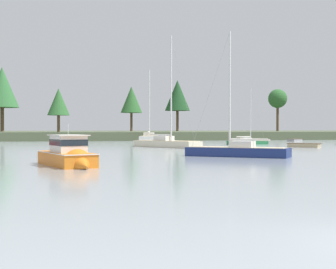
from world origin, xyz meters
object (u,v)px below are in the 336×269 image
sailboat_green (248,143)px  sailboat_white (149,140)px  dinghy_sand (304,146)px  sailboat_cream (167,145)px  cruiser_orange (70,159)px  sailboat_navy (238,154)px  dinghy_grey (295,140)px  mooring_buoy_green (241,141)px

sailboat_green → sailboat_white: sailboat_white is taller
dinghy_sand → sailboat_cream: size_ratio=0.29×
cruiser_orange → sailboat_cream: 29.64m
sailboat_green → sailboat_navy: size_ratio=0.78×
dinghy_grey → sailboat_cream: bearing=-142.1°
mooring_buoy_green → sailboat_white: bearing=173.8°
sailboat_white → sailboat_cream: sailboat_cream is taller
sailboat_white → sailboat_cream: bearing=-94.1°
sailboat_cream → sailboat_green: bearing=29.9°
sailboat_green → dinghy_grey: bearing=44.2°
sailboat_green → sailboat_navy: bearing=-112.7°
dinghy_sand → mooring_buoy_green: (0.94, 24.75, -0.08)m
sailboat_white → cruiser_orange: 52.54m
sailboat_navy → sailboat_cream: 19.98m
cruiser_orange → dinghy_grey: bearing=51.1°
sailboat_navy → dinghy_grey: bearing=58.0°
cruiser_orange → dinghy_sand: bearing=40.5°
dinghy_sand → mooring_buoy_green: dinghy_sand is taller
sailboat_green → dinghy_sand: 11.25m
dinghy_sand → sailboat_cream: sailboat_cream is taller
cruiser_orange → sailboat_green: bearing=54.3°
sailboat_white → sailboat_green: bearing=-53.0°
dinghy_grey → mooring_buoy_green: size_ratio=6.43×
dinghy_grey → sailboat_green: bearing=-135.8°
dinghy_grey → sailboat_navy: bearing=-122.0°
sailboat_white → cruiser_orange: size_ratio=1.86×
cruiser_orange → mooring_buoy_green: cruiser_orange is taller
sailboat_navy → cruiser_orange: 15.48m
dinghy_grey → dinghy_sand: bearing=-114.3°
dinghy_sand → cruiser_orange: cruiser_orange is taller
cruiser_orange → sailboat_navy: bearing=28.4°
sailboat_navy → sailboat_white: bearing=90.3°
sailboat_white → dinghy_grey: 26.32m
dinghy_grey → mooring_buoy_green: (-10.21, 0.00, -0.07)m
sailboat_green → sailboat_white: bearing=127.0°
cruiser_orange → mooring_buoy_green: bearing=59.1°
sailboat_cream → sailboat_white: bearing=85.9°
sailboat_white → mooring_buoy_green: size_ratio=23.17×
sailboat_green → cruiser_orange: size_ratio=1.20×
sailboat_green → sailboat_navy: (-11.62, -27.71, 0.04)m
sailboat_green → dinghy_grey: 20.06m
sailboat_white → dinghy_sand: 30.51m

